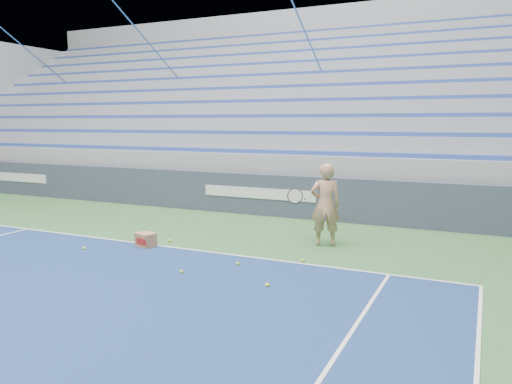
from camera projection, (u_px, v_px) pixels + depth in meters
sponsor_barrier at (261, 194)px, 13.34m from camera, size 30.00×0.32×1.10m
bleachers at (325, 125)px, 18.22m from camera, size 31.00×9.15×7.30m
tennis_player at (325, 205)px, 9.97m from camera, size 0.96×0.92×1.66m
ball_box at (146, 240)px, 9.93m from camera, size 0.44×0.39×0.28m
tennis_ball_0 at (170, 241)px, 10.33m from camera, size 0.07×0.07×0.07m
tennis_ball_1 at (238, 264)px, 8.65m from camera, size 0.07×0.07×0.07m
tennis_ball_2 at (181, 272)px, 8.18m from camera, size 0.07×0.07×0.07m
tennis_ball_3 at (84, 248)px, 9.70m from camera, size 0.07×0.07×0.07m
tennis_ball_4 at (139, 240)px, 10.38m from camera, size 0.07×0.07×0.07m
tennis_ball_5 at (303, 260)px, 8.85m from camera, size 0.07×0.07×0.07m
tennis_ball_6 at (267, 285)px, 7.52m from camera, size 0.07×0.07×0.07m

